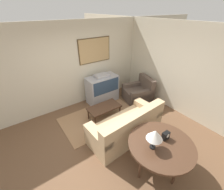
# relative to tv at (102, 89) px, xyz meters

# --- Properties ---
(ground_plane) EXTENTS (12.00, 12.00, 0.00)m
(ground_plane) POSITION_rel_tv_xyz_m (-0.94, -1.69, -0.49)
(ground_plane) COLOR brown
(wall_back) EXTENTS (12.00, 0.10, 2.70)m
(wall_back) POSITION_rel_tv_xyz_m (-0.92, 0.44, 0.86)
(wall_back) COLOR beige
(wall_back) RESTS_ON ground_plane
(wall_right) EXTENTS (0.06, 12.00, 2.70)m
(wall_right) POSITION_rel_tv_xyz_m (1.69, -1.69, 0.86)
(wall_right) COLOR beige
(wall_right) RESTS_ON ground_plane
(area_rug) EXTENTS (2.33, 1.41, 0.01)m
(area_rug) POSITION_rel_tv_xyz_m (-0.59, -0.77, -0.49)
(area_rug) COLOR #99704C
(area_rug) RESTS_ON ground_plane
(tv) EXTENTS (1.08, 0.56, 1.05)m
(tv) POSITION_rel_tv_xyz_m (0.00, 0.00, 0.00)
(tv) COLOR #9E9EA3
(tv) RESTS_ON ground_plane
(couch) EXTENTS (1.99, 0.96, 0.90)m
(couch) POSITION_rel_tv_xyz_m (-0.44, -1.85, -0.17)
(couch) COLOR tan
(couch) RESTS_ON ground_plane
(armchair) EXTENTS (1.06, 1.04, 0.87)m
(armchair) POSITION_rel_tv_xyz_m (1.10, -0.71, -0.21)
(armchair) COLOR brown
(armchair) RESTS_ON ground_plane
(coffee_table) EXTENTS (0.98, 0.52, 0.40)m
(coffee_table) POSITION_rel_tv_xyz_m (-0.47, -0.84, -0.14)
(coffee_table) COLOR #472D1E
(coffee_table) RESTS_ON ground_plane
(console_table) EXTENTS (1.27, 1.27, 0.74)m
(console_table) POSITION_rel_tv_xyz_m (-0.50, -2.92, 0.19)
(console_table) COLOR #472D1E
(console_table) RESTS_ON ground_plane
(table_lamp) EXTENTS (0.29, 0.29, 0.42)m
(table_lamp) POSITION_rel_tv_xyz_m (-0.71, -2.88, 0.56)
(table_lamp) COLOR black
(table_lamp) RESTS_ON console_table
(mantel_clock) EXTENTS (0.15, 0.10, 0.16)m
(mantel_clock) POSITION_rel_tv_xyz_m (-0.35, -2.88, 0.33)
(mantel_clock) COLOR black
(mantel_clock) RESTS_ON console_table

